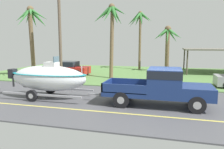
{
  "coord_description": "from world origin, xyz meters",
  "views": [
    {
      "loc": [
        0.52,
        -11.18,
        3.18
      ],
      "look_at": [
        -2.5,
        0.17,
        1.48
      ],
      "focal_mm": 34.93,
      "sensor_mm": 36.0,
      "label": 1
    }
  ],
  "objects_px": {
    "pickup_truck_towing": "(164,85)",
    "palm_tree_mid": "(140,23)",
    "boat_on_trailer": "(48,78)",
    "palm_tree_near_right": "(167,39)",
    "palm_tree_far_left": "(32,25)",
    "parked_sedan_near": "(67,68)",
    "palm_tree_near_left": "(111,22)",
    "utility_pole": "(60,30)",
    "carport_awning": "(218,50)"
  },
  "relations": [
    {
      "from": "carport_awning",
      "to": "palm_tree_mid",
      "type": "distance_m",
      "value": 8.99
    },
    {
      "from": "pickup_truck_towing",
      "to": "palm_tree_mid",
      "type": "xyz_separation_m",
      "value": [
        -3.32,
        15.03,
        4.51
      ]
    },
    {
      "from": "palm_tree_far_left",
      "to": "utility_pole",
      "type": "bearing_deg",
      "value": -18.57
    },
    {
      "from": "boat_on_trailer",
      "to": "carport_awning",
      "type": "height_order",
      "value": "carport_awning"
    },
    {
      "from": "parked_sedan_near",
      "to": "palm_tree_mid",
      "type": "relative_size",
      "value": 0.64
    },
    {
      "from": "parked_sedan_near",
      "to": "palm_tree_near_left",
      "type": "distance_m",
      "value": 6.58
    },
    {
      "from": "palm_tree_near_left",
      "to": "palm_tree_mid",
      "type": "bearing_deg",
      "value": 77.96
    },
    {
      "from": "boat_on_trailer",
      "to": "palm_tree_near_right",
      "type": "relative_size",
      "value": 1.17
    },
    {
      "from": "palm_tree_near_left",
      "to": "palm_tree_far_left",
      "type": "distance_m",
      "value": 7.18
    },
    {
      "from": "palm_tree_mid",
      "to": "parked_sedan_near",
      "type": "bearing_deg",
      "value": -135.28
    },
    {
      "from": "pickup_truck_towing",
      "to": "boat_on_trailer",
      "type": "relative_size",
      "value": 0.94
    },
    {
      "from": "palm_tree_mid",
      "to": "palm_tree_far_left",
      "type": "distance_m",
      "value": 12.2
    },
    {
      "from": "palm_tree_near_left",
      "to": "palm_tree_mid",
      "type": "height_order",
      "value": "palm_tree_mid"
    },
    {
      "from": "carport_awning",
      "to": "palm_tree_mid",
      "type": "xyz_separation_m",
      "value": [
        -8.36,
        1.22,
        3.07
      ]
    },
    {
      "from": "palm_tree_near_right",
      "to": "palm_tree_near_left",
      "type": "bearing_deg",
      "value": -129.48
    },
    {
      "from": "parked_sedan_near",
      "to": "palm_tree_near_right",
      "type": "bearing_deg",
      "value": 27.1
    },
    {
      "from": "boat_on_trailer",
      "to": "palm_tree_far_left",
      "type": "distance_m",
      "value": 9.06
    },
    {
      "from": "parked_sedan_near",
      "to": "carport_awning",
      "type": "distance_m",
      "value": 15.74
    },
    {
      "from": "parked_sedan_near",
      "to": "palm_tree_far_left",
      "type": "height_order",
      "value": "palm_tree_far_left"
    },
    {
      "from": "boat_on_trailer",
      "to": "utility_pole",
      "type": "bearing_deg",
      "value": 110.51
    },
    {
      "from": "pickup_truck_towing",
      "to": "parked_sedan_near",
      "type": "bearing_deg",
      "value": 138.28
    },
    {
      "from": "pickup_truck_towing",
      "to": "palm_tree_mid",
      "type": "bearing_deg",
      "value": 102.47
    },
    {
      "from": "palm_tree_near_left",
      "to": "boat_on_trailer",
      "type": "bearing_deg",
      "value": -102.19
    },
    {
      "from": "parked_sedan_near",
      "to": "carport_awning",
      "type": "bearing_deg",
      "value": 19.16
    },
    {
      "from": "boat_on_trailer",
      "to": "palm_tree_near_right",
      "type": "xyz_separation_m",
      "value": [
        6.46,
        13.61,
        2.49
      ]
    },
    {
      "from": "utility_pole",
      "to": "parked_sedan_near",
      "type": "bearing_deg",
      "value": 109.61
    },
    {
      "from": "palm_tree_far_left",
      "to": "parked_sedan_near",
      "type": "bearing_deg",
      "value": 46.89
    },
    {
      "from": "palm_tree_near_left",
      "to": "palm_tree_far_left",
      "type": "height_order",
      "value": "palm_tree_near_left"
    },
    {
      "from": "pickup_truck_towing",
      "to": "palm_tree_near_right",
      "type": "bearing_deg",
      "value": 90.38
    },
    {
      "from": "pickup_truck_towing",
      "to": "palm_tree_near_right",
      "type": "xyz_separation_m",
      "value": [
        -0.09,
        13.61,
        2.61
      ]
    },
    {
      "from": "parked_sedan_near",
      "to": "palm_tree_far_left",
      "type": "relative_size",
      "value": 0.68
    },
    {
      "from": "parked_sedan_near",
      "to": "palm_tree_near_right",
      "type": "xyz_separation_m",
      "value": [
        9.64,
        4.93,
        3.0
      ]
    },
    {
      "from": "boat_on_trailer",
      "to": "palm_tree_near_left",
      "type": "distance_m",
      "value": 8.88
    },
    {
      "from": "pickup_truck_towing",
      "to": "palm_tree_near_right",
      "type": "height_order",
      "value": "palm_tree_near_right"
    },
    {
      "from": "palm_tree_near_right",
      "to": "utility_pole",
      "type": "relative_size",
      "value": 0.62
    },
    {
      "from": "palm_tree_near_right",
      "to": "palm_tree_far_left",
      "type": "relative_size",
      "value": 0.78
    },
    {
      "from": "palm_tree_near_right",
      "to": "palm_tree_mid",
      "type": "height_order",
      "value": "palm_tree_mid"
    },
    {
      "from": "carport_awning",
      "to": "palm_tree_near_right",
      "type": "bearing_deg",
      "value": -177.81
    },
    {
      "from": "palm_tree_mid",
      "to": "utility_pole",
      "type": "bearing_deg",
      "value": -117.94
    },
    {
      "from": "carport_awning",
      "to": "utility_pole",
      "type": "bearing_deg",
      "value": -147.69
    },
    {
      "from": "palm_tree_near_left",
      "to": "utility_pole",
      "type": "bearing_deg",
      "value": -144.73
    },
    {
      "from": "utility_pole",
      "to": "palm_tree_near_left",
      "type": "bearing_deg",
      "value": 35.27
    },
    {
      "from": "palm_tree_near_right",
      "to": "pickup_truck_towing",
      "type": "bearing_deg",
      "value": -89.62
    },
    {
      "from": "pickup_truck_towing",
      "to": "palm_tree_near_left",
      "type": "xyz_separation_m",
      "value": [
        -4.86,
        7.83,
        3.95
      ]
    },
    {
      "from": "palm_tree_near_right",
      "to": "palm_tree_mid",
      "type": "bearing_deg",
      "value": 156.37
    },
    {
      "from": "boat_on_trailer",
      "to": "palm_tree_near_left",
      "type": "relative_size",
      "value": 0.9
    },
    {
      "from": "carport_awning",
      "to": "palm_tree_mid",
      "type": "relative_size",
      "value": 0.98
    },
    {
      "from": "parked_sedan_near",
      "to": "palm_tree_near_left",
      "type": "bearing_deg",
      "value": -9.89
    },
    {
      "from": "parked_sedan_near",
      "to": "palm_tree_mid",
      "type": "height_order",
      "value": "palm_tree_mid"
    },
    {
      "from": "utility_pole",
      "to": "palm_tree_near_right",
      "type": "bearing_deg",
      "value": 44.83
    }
  ]
}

